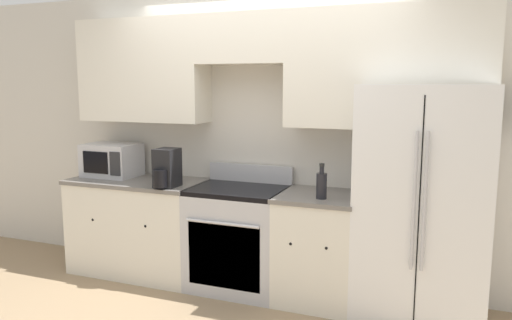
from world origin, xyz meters
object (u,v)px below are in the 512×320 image
Objects in this scene: oven_range at (238,237)px; microwave at (112,160)px; refrigerator at (422,202)px; bottle at (322,185)px.

oven_range is 2.11× the size of microwave.
refrigerator is at bearing 2.76° from oven_range.
refrigerator is 0.77m from bottle.
microwave reaches higher than bottle.
microwave is 1.80× the size of bottle.
bottle is (0.76, -0.14, 0.55)m from oven_range.
oven_range is 3.80× the size of bottle.
refrigerator reaches higher than microwave.
oven_range is at bearing -2.61° from microwave.
microwave is at bearing 174.66° from bottle.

